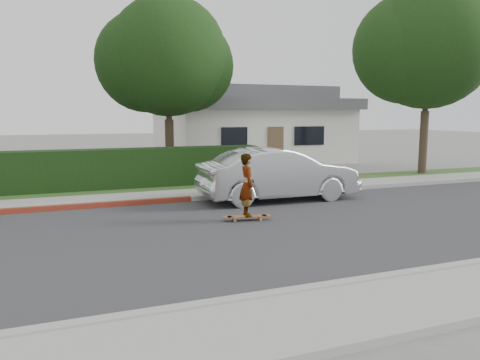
{
  "coord_description": "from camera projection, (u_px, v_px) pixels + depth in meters",
  "views": [
    {
      "loc": [
        -2.89,
        -10.0,
        2.71
      ],
      "look_at": [
        1.62,
        1.39,
        1.0
      ],
      "focal_mm": 35.0,
      "sensor_mm": 36.0,
      "label": 1
    }
  ],
  "objects": [
    {
      "name": "ground",
      "position": [
        197.0,
        235.0,
        10.64
      ],
      "size": [
        120.0,
        120.0,
        0.0
      ],
      "primitive_type": "plane",
      "color": "slate",
      "rests_on": "ground"
    },
    {
      "name": "road",
      "position": [
        197.0,
        235.0,
        10.64
      ],
      "size": [
        60.0,
        8.0,
        0.01
      ],
      "primitive_type": "cube",
      "color": "#2D2D30",
      "rests_on": "ground"
    },
    {
      "name": "curb_near",
      "position": [
        275.0,
        296.0,
        6.85
      ],
      "size": [
        60.0,
        0.2,
        0.15
      ],
      "primitive_type": "cube",
      "color": "#9E9E99",
      "rests_on": "ground"
    },
    {
      "name": "sidewalk_near",
      "position": [
        306.0,
        322.0,
        6.03
      ],
      "size": [
        60.0,
        1.6,
        0.12
      ],
      "primitive_type": "cube",
      "color": "gray",
      "rests_on": "ground"
    },
    {
      "name": "curb_far",
      "position": [
        159.0,
        201.0,
        14.41
      ],
      "size": [
        60.0,
        0.2,
        0.15
      ],
      "primitive_type": "cube",
      "color": "#9E9E99",
      "rests_on": "ground"
    },
    {
      "name": "sidewalk_far",
      "position": [
        153.0,
        197.0,
        15.24
      ],
      "size": [
        60.0,
        1.6,
        0.12
      ],
      "primitive_type": "cube",
      "color": "gray",
      "rests_on": "ground"
    },
    {
      "name": "planting_strip",
      "position": [
        145.0,
        190.0,
        16.71
      ],
      "size": [
        60.0,
        1.6,
        0.1
      ],
      "primitive_type": "cube",
      "color": "#2D4C1E",
      "rests_on": "ground"
    },
    {
      "name": "hedge",
      "position": [
        53.0,
        172.0,
        16.07
      ],
      "size": [
        15.0,
        1.0,
        1.5
      ],
      "primitive_type": "cube",
      "color": "black",
      "rests_on": "ground"
    },
    {
      "name": "tree_center",
      "position": [
        166.0,
        60.0,
        18.96
      ],
      "size": [
        5.66,
        4.84,
        7.44
      ],
      "color": "#33261C",
      "rests_on": "ground"
    },
    {
      "name": "tree_right",
      "position": [
        425.0,
        48.0,
        20.57
      ],
      "size": [
        6.32,
        5.6,
        8.56
      ],
      "color": "#33261C",
      "rests_on": "ground"
    },
    {
      "name": "house",
      "position": [
        249.0,
        125.0,
        28.0
      ],
      "size": [
        10.6,
        8.6,
        4.3
      ],
      "color": "beige",
      "rests_on": "ground"
    },
    {
      "name": "skateboard",
      "position": [
        247.0,
        217.0,
        12.03
      ],
      "size": [
        1.29,
        0.48,
        0.12
      ],
      "rotation": [
        0.0,
        0.0,
        -0.19
      ],
      "color": "#CC8838",
      "rests_on": "ground"
    },
    {
      "name": "skateboarder",
      "position": [
        247.0,
        185.0,
        11.92
      ],
      "size": [
        0.46,
        0.64,
        1.61
      ],
      "primitive_type": "imported",
      "rotation": [
        0.0,
        0.0,
        1.43
      ],
      "color": "white",
      "rests_on": "skateboard"
    },
    {
      "name": "car_silver",
      "position": [
        278.0,
        174.0,
        14.84
      ],
      "size": [
        5.1,
        1.84,
        1.67
      ],
      "primitive_type": "imported",
      "rotation": [
        0.0,
        0.0,
        1.56
      ],
      "color": "silver",
      "rests_on": "ground"
    }
  ]
}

